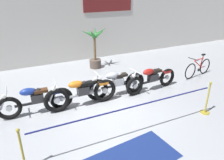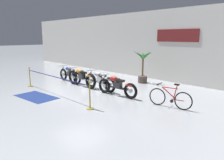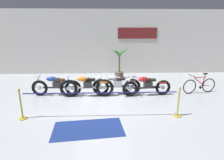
{
  "view_description": "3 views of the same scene",
  "coord_description": "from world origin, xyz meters",
  "px_view_note": "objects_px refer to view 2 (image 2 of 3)",
  "views": [
    {
      "loc": [
        -2.42,
        -5.46,
        3.66
      ],
      "look_at": [
        0.37,
        0.44,
        0.75
      ],
      "focal_mm": 35.0,
      "sensor_mm": 36.0,
      "label": 1
    },
    {
      "loc": [
        8.79,
        -6.27,
        2.65
      ],
      "look_at": [
        1.46,
        0.74,
        0.62
      ],
      "focal_mm": 35.0,
      "sensor_mm": 36.0,
      "label": 2
    },
    {
      "loc": [
        0.19,
        -6.87,
        2.8
      ],
      "look_at": [
        0.47,
        1.11,
        0.59
      ],
      "focal_mm": 28.0,
      "sensor_mm": 36.0,
      "label": 3
    }
  ],
  "objects_px": {
    "stanchion_far_left": "(43,78)",
    "floor_banner": "(36,97)",
    "motorcycle_silver_2": "(100,81)",
    "potted_palm_left_of_row": "(143,68)",
    "motorcycle_red_3": "(117,86)",
    "stanchion_mid_left": "(90,100)",
    "motorcycle_orange_1": "(81,78)",
    "motorcycle_blue_0": "(70,74)",
    "bicycle": "(170,98)"
  },
  "relations": [
    {
      "from": "motorcycle_orange_1",
      "to": "bicycle",
      "type": "distance_m",
      "value": 5.25
    },
    {
      "from": "motorcycle_blue_0",
      "to": "floor_banner",
      "type": "height_order",
      "value": "motorcycle_blue_0"
    },
    {
      "from": "bicycle",
      "to": "stanchion_far_left",
      "type": "height_order",
      "value": "stanchion_far_left"
    },
    {
      "from": "motorcycle_silver_2",
      "to": "motorcycle_red_3",
      "type": "bearing_deg",
      "value": -6.69
    },
    {
      "from": "motorcycle_red_3",
      "to": "potted_palm_left_of_row",
      "type": "bearing_deg",
      "value": 107.66
    },
    {
      "from": "motorcycle_red_3",
      "to": "stanchion_mid_left",
      "type": "bearing_deg",
      "value": -73.02
    },
    {
      "from": "motorcycle_silver_2",
      "to": "motorcycle_red_3",
      "type": "xyz_separation_m",
      "value": [
        1.35,
        -0.16,
        -0.01
      ]
    },
    {
      "from": "potted_palm_left_of_row",
      "to": "stanchion_mid_left",
      "type": "height_order",
      "value": "potted_palm_left_of_row"
    },
    {
      "from": "motorcycle_silver_2",
      "to": "floor_banner",
      "type": "bearing_deg",
      "value": -109.28
    },
    {
      "from": "motorcycle_blue_0",
      "to": "motorcycle_orange_1",
      "type": "xyz_separation_m",
      "value": [
        1.38,
        -0.17,
        0.02
      ]
    },
    {
      "from": "motorcycle_blue_0",
      "to": "motorcycle_orange_1",
      "type": "relative_size",
      "value": 0.94
    },
    {
      "from": "stanchion_far_left",
      "to": "floor_banner",
      "type": "bearing_deg",
      "value": -43.67
    },
    {
      "from": "motorcycle_blue_0",
      "to": "stanchion_far_left",
      "type": "distance_m",
      "value": 2.37
    },
    {
      "from": "motorcycle_blue_0",
      "to": "stanchion_far_left",
      "type": "bearing_deg",
      "value": -66.35
    },
    {
      "from": "motorcycle_blue_0",
      "to": "motorcycle_silver_2",
      "type": "distance_m",
      "value": 2.71
    },
    {
      "from": "motorcycle_silver_2",
      "to": "stanchion_mid_left",
      "type": "xyz_separation_m",
      "value": [
        1.97,
        -2.17,
        -0.11
      ]
    },
    {
      "from": "stanchion_far_left",
      "to": "motorcycle_blue_0",
      "type": "bearing_deg",
      "value": 113.65
    },
    {
      "from": "bicycle",
      "to": "floor_banner",
      "type": "xyz_separation_m",
      "value": [
        -4.93,
        -3.01,
        -0.36
      ]
    },
    {
      "from": "motorcycle_orange_1",
      "to": "motorcycle_red_3",
      "type": "distance_m",
      "value": 2.68
    },
    {
      "from": "potted_palm_left_of_row",
      "to": "stanchion_far_left",
      "type": "bearing_deg",
      "value": -112.36
    },
    {
      "from": "motorcycle_blue_0",
      "to": "potted_palm_left_of_row",
      "type": "relative_size",
      "value": 1.16
    },
    {
      "from": "motorcycle_orange_1",
      "to": "stanchion_mid_left",
      "type": "bearing_deg",
      "value": -31.24
    },
    {
      "from": "motorcycle_red_3",
      "to": "bicycle",
      "type": "bearing_deg",
      "value": 6.25
    },
    {
      "from": "motorcycle_orange_1",
      "to": "floor_banner",
      "type": "xyz_separation_m",
      "value": [
        0.32,
        -2.71,
        -0.47
      ]
    },
    {
      "from": "stanchion_mid_left",
      "to": "bicycle",
      "type": "bearing_deg",
      "value": 49.66
    },
    {
      "from": "bicycle",
      "to": "motorcycle_silver_2",
      "type": "bearing_deg",
      "value": -178.21
    },
    {
      "from": "motorcycle_silver_2",
      "to": "potted_palm_left_of_row",
      "type": "relative_size",
      "value": 1.14
    },
    {
      "from": "motorcycle_silver_2",
      "to": "stanchion_mid_left",
      "type": "distance_m",
      "value": 2.93
    },
    {
      "from": "bicycle",
      "to": "stanchion_mid_left",
      "type": "bearing_deg",
      "value": -130.34
    },
    {
      "from": "potted_palm_left_of_row",
      "to": "stanchion_far_left",
      "type": "xyz_separation_m",
      "value": [
        -2.11,
        -5.14,
        -0.22
      ]
    },
    {
      "from": "stanchion_far_left",
      "to": "floor_banner",
      "type": "distance_m",
      "value": 1.22
    },
    {
      "from": "motorcycle_orange_1",
      "to": "stanchion_far_left",
      "type": "relative_size",
      "value": 0.45
    },
    {
      "from": "motorcycle_silver_2",
      "to": "bicycle",
      "type": "xyz_separation_m",
      "value": [
        3.92,
        0.12,
        -0.1
      ]
    },
    {
      "from": "motorcycle_blue_0",
      "to": "stanchion_far_left",
      "type": "relative_size",
      "value": 0.42
    },
    {
      "from": "potted_palm_left_of_row",
      "to": "stanchion_far_left",
      "type": "distance_m",
      "value": 5.56
    },
    {
      "from": "motorcycle_red_3",
      "to": "stanchion_mid_left",
      "type": "height_order",
      "value": "stanchion_mid_left"
    },
    {
      "from": "stanchion_far_left",
      "to": "motorcycle_orange_1",
      "type": "bearing_deg",
      "value": 77.83
    },
    {
      "from": "motorcycle_orange_1",
      "to": "bicycle",
      "type": "height_order",
      "value": "motorcycle_orange_1"
    },
    {
      "from": "stanchion_far_left",
      "to": "floor_banner",
      "type": "xyz_separation_m",
      "value": [
        0.75,
        -0.71,
        -0.65
      ]
    },
    {
      "from": "motorcycle_orange_1",
      "to": "stanchion_mid_left",
      "type": "relative_size",
      "value": 2.26
    },
    {
      "from": "bicycle",
      "to": "potted_palm_left_of_row",
      "type": "xyz_separation_m",
      "value": [
        -3.56,
        2.84,
        0.51
      ]
    },
    {
      "from": "motorcycle_red_3",
      "to": "stanchion_far_left",
      "type": "xyz_separation_m",
      "value": [
        -3.11,
        -2.02,
        0.2
      ]
    },
    {
      "from": "potted_palm_left_of_row",
      "to": "floor_banner",
      "type": "height_order",
      "value": "potted_palm_left_of_row"
    },
    {
      "from": "motorcycle_orange_1",
      "to": "stanchion_far_left",
      "type": "xyz_separation_m",
      "value": [
        -0.43,
        -2.0,
        0.18
      ]
    },
    {
      "from": "motorcycle_red_3",
      "to": "motorcycle_orange_1",
      "type": "bearing_deg",
      "value": -179.59
    },
    {
      "from": "motorcycle_blue_0",
      "to": "motorcycle_red_3",
      "type": "distance_m",
      "value": 4.06
    },
    {
      "from": "motorcycle_red_3",
      "to": "motorcycle_silver_2",
      "type": "bearing_deg",
      "value": 173.31
    },
    {
      "from": "motorcycle_blue_0",
      "to": "motorcycle_red_3",
      "type": "height_order",
      "value": "motorcycle_blue_0"
    },
    {
      "from": "motorcycle_orange_1",
      "to": "motorcycle_red_3",
      "type": "bearing_deg",
      "value": 0.41
    },
    {
      "from": "floor_banner",
      "to": "stanchion_far_left",
      "type": "bearing_deg",
      "value": 130.08
    }
  ]
}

